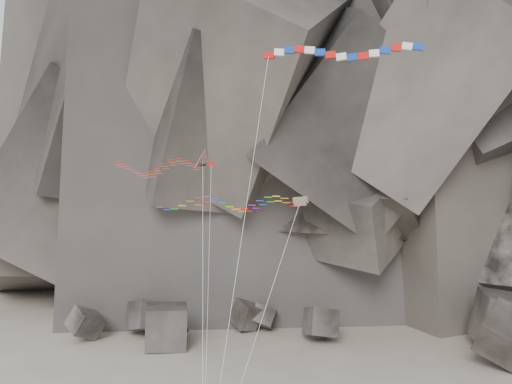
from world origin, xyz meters
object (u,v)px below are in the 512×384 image
(banner_kite, at_px, (341,54))
(parafoil_kite, at_px, (223,203))
(pennant_kite, at_px, (209,249))
(delta_kite, at_px, (153,167))

(banner_kite, xyz_separation_m, parafoil_kite, (-9.28, 0.74, -11.05))
(parafoil_kite, bearing_deg, pennant_kite, -80.53)
(delta_kite, distance_m, parafoil_kite, 8.09)
(parafoil_kite, bearing_deg, delta_kite, 169.15)
(delta_kite, relative_size, pennant_kite, 1.05)
(pennant_kite, bearing_deg, delta_kite, 117.95)
(banner_kite, bearing_deg, delta_kite, 163.30)
(banner_kite, height_order, parafoil_kite, banner_kite)
(banner_kite, relative_size, parafoil_kite, 1.58)
(banner_kite, xyz_separation_m, pennant_kite, (-9.16, -2.88, -14.17))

